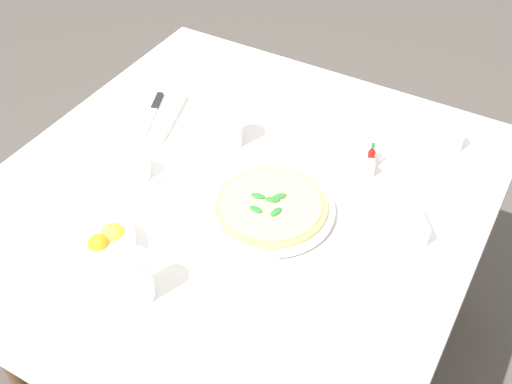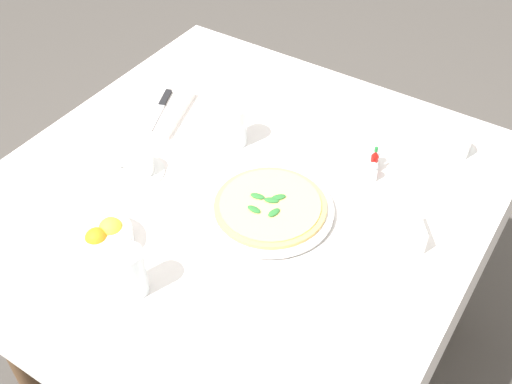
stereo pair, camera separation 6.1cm
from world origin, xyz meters
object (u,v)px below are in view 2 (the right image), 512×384
at_px(water_glass_center_back, 131,274).
at_px(salt_shaker, 372,172).
at_px(citrus_bowl, 101,238).
at_px(pepper_shaker, 375,158).
at_px(hot_sauce_bottle, 374,162).
at_px(water_glass_near_right, 233,128).
at_px(dinner_knife, 160,108).
at_px(menu_card, 420,231).
at_px(napkin_folded, 161,111).
at_px(coffee_cup_right_edge, 138,165).
at_px(pizza_plate, 270,210).
at_px(coffee_cup_far_right, 455,147).
at_px(pizza, 270,205).

height_order(water_glass_center_back, salt_shaker, water_glass_center_back).
xyz_separation_m(citrus_bowl, pepper_shaker, (-0.60, 0.40, -0.00)).
bearing_deg(citrus_bowl, hot_sauce_bottle, 143.99).
height_order(water_glass_near_right, dinner_knife, water_glass_near_right).
distance_m(salt_shaker, menu_card, 0.22).
height_order(water_glass_near_right, napkin_folded, water_glass_near_right).
xyz_separation_m(coffee_cup_right_edge, citrus_bowl, (0.24, 0.10, 0.00)).
distance_m(dinner_knife, menu_card, 0.81).
bearing_deg(pizza_plate, coffee_cup_far_right, 146.81).
bearing_deg(coffee_cup_far_right, water_glass_center_back, -27.39).
height_order(pizza, water_glass_near_right, water_glass_near_right).
xyz_separation_m(pizza_plate, pizza, (0.00, -0.00, 0.01)).
distance_m(pizza_plate, water_glass_center_back, 0.38).
distance_m(pizza, menu_card, 0.35).
bearing_deg(citrus_bowl, menu_card, 124.24).
bearing_deg(hot_sauce_bottle, dinner_knife, -80.49).
bearing_deg(menu_card, pizza_plate, 71.49).
bearing_deg(water_glass_near_right, citrus_bowl, -4.86).
relative_size(pizza, hot_sauce_bottle, 3.28).
bearing_deg(salt_shaker, dinner_knife, -83.13).
bearing_deg(pizza_plate, dinner_knife, -109.20).
bearing_deg(salt_shaker, pizza, -32.73).
relative_size(coffee_cup_far_right, pepper_shaker, 2.31).
height_order(water_glass_center_back, water_glass_near_right, water_glass_center_back).
bearing_deg(coffee_cup_right_edge, salt_shaker, 120.22).
bearing_deg(hot_sauce_bottle, water_glass_near_right, -75.84).
distance_m(water_glass_center_back, hot_sauce_bottle, 0.68).
bearing_deg(citrus_bowl, pizza_plate, 138.10).
bearing_deg(water_glass_near_right, pizza_plate, 52.26).
bearing_deg(pepper_shaker, water_glass_near_right, -71.40).
bearing_deg(dinner_knife, pepper_shaker, 80.58).
xyz_separation_m(coffee_cup_far_right, dinner_knife, (0.29, -0.77, -0.00)).
bearing_deg(coffee_cup_right_edge, water_glass_center_back, 39.07).
relative_size(dinner_knife, pepper_shaker, 3.35).
height_order(pizza_plate, citrus_bowl, citrus_bowl).
height_order(pizza_plate, hot_sauce_bottle, hot_sauce_bottle).
xyz_separation_m(water_glass_near_right, hot_sauce_bottle, (-0.09, 0.37, -0.02)).
bearing_deg(water_glass_center_back, napkin_folded, -145.95).
bearing_deg(napkin_folded, water_glass_near_right, 74.63).
bearing_deg(napkin_folded, menu_card, 68.94).
height_order(hot_sauce_bottle, salt_shaker, hot_sauce_bottle).
distance_m(pizza, dinner_knife, 0.50).
height_order(coffee_cup_far_right, napkin_folded, coffee_cup_far_right).
distance_m(water_glass_center_back, dinner_knife, 0.63).
height_order(pizza_plate, pepper_shaker, pepper_shaker).
distance_m(napkin_folded, menu_card, 0.81).
relative_size(pizza, dinner_knife, 1.44).
xyz_separation_m(coffee_cup_right_edge, dinner_knife, (-0.23, -0.11, -0.00)).
xyz_separation_m(pizza_plate, napkin_folded, (-0.17, -0.48, -0.00)).
height_order(coffee_cup_far_right, pepper_shaker, coffee_cup_far_right).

